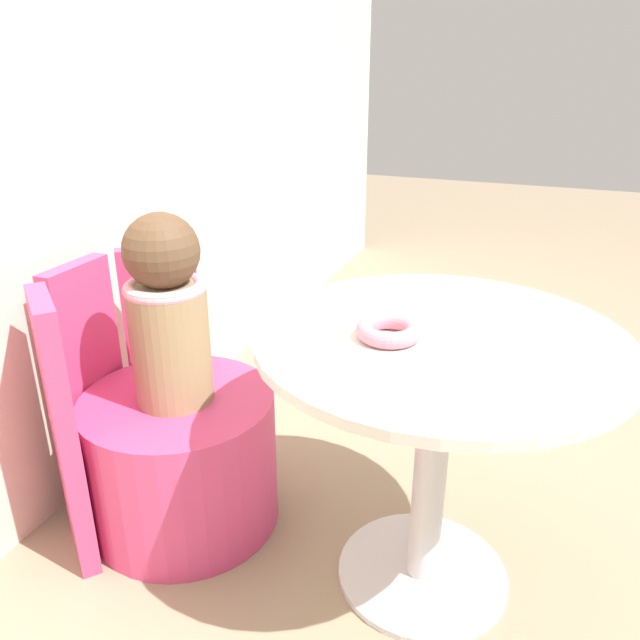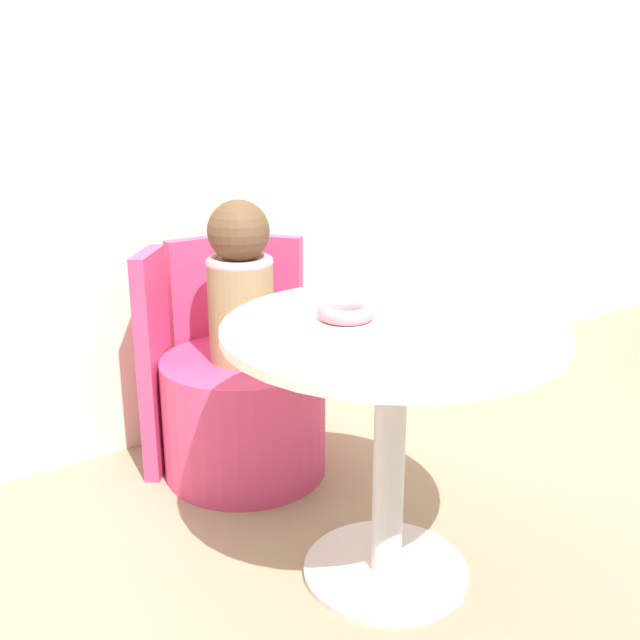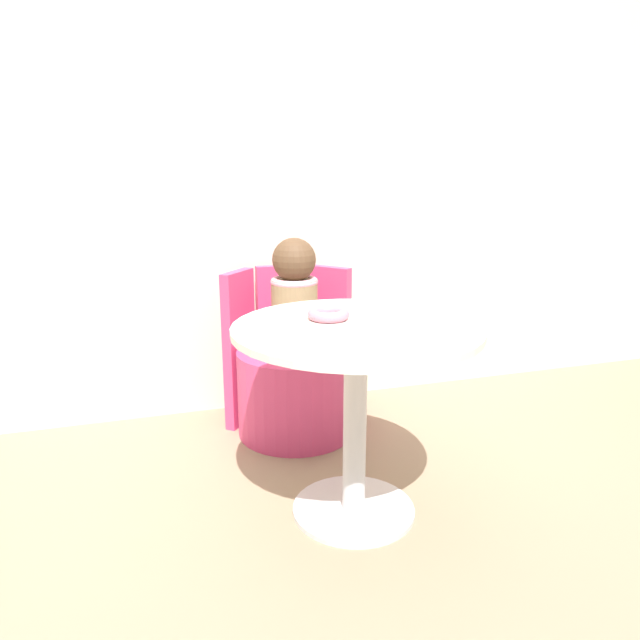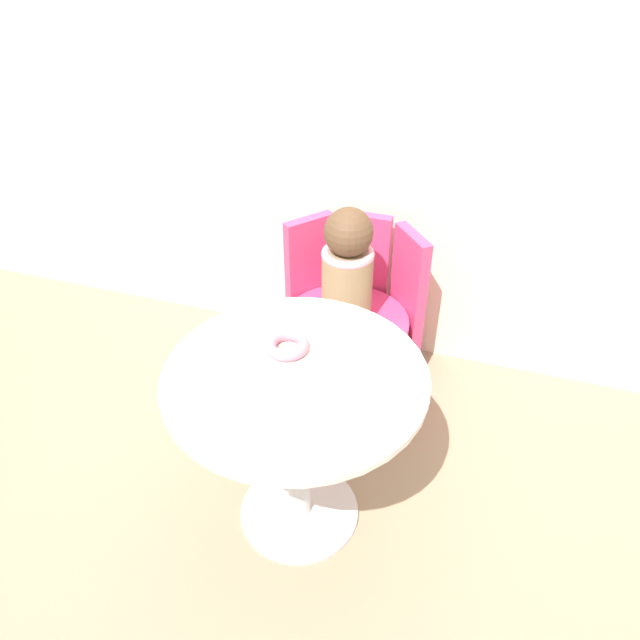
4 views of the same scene
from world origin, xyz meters
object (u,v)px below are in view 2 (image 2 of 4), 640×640
(round_table, at_px, (392,389))
(child_figure, at_px, (240,282))
(tub_chair, at_px, (245,415))
(donut, at_px, (346,312))

(round_table, distance_m, child_figure, 0.73)
(round_table, height_order, child_figure, child_figure)
(round_table, bearing_deg, child_figure, 92.08)
(child_figure, bearing_deg, round_table, -87.92)
(round_table, relative_size, tub_chair, 1.55)
(donut, bearing_deg, child_figure, 86.37)
(round_table, bearing_deg, tub_chair, 92.08)
(donut, bearing_deg, round_table, -59.31)
(tub_chair, xyz_separation_m, donut, (-0.04, -0.61, 0.52))
(round_table, xyz_separation_m, donut, (-0.06, 0.11, 0.19))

